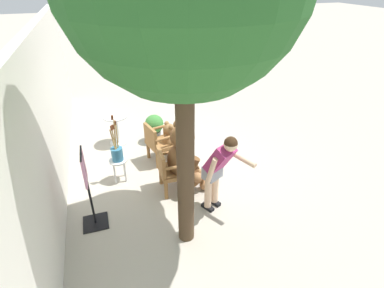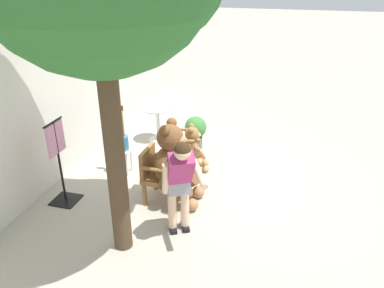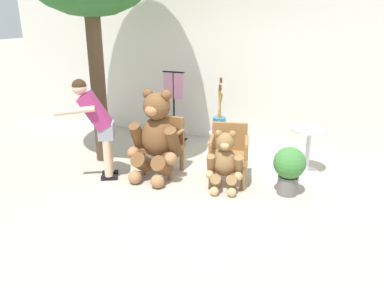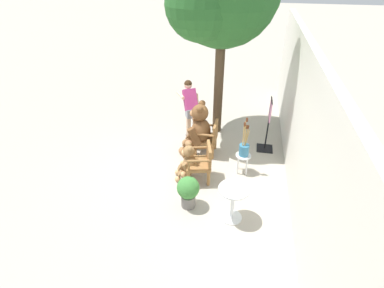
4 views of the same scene
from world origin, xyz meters
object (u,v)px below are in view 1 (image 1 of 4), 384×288
(potted_plant, at_px, (154,126))
(clothing_display_stand, at_px, (88,188))
(teddy_bear_small, at_px, (171,141))
(teddy_bear_large, at_px, (184,158))
(person_visitor, at_px, (219,166))
(brush_bucket, at_px, (117,152))
(wooden_chair_left, at_px, (171,169))
(white_stool, at_px, (119,164))
(wooden_chair_right, at_px, (158,142))
(round_side_table, at_px, (116,126))

(potted_plant, relative_size, clothing_display_stand, 0.50)
(potted_plant, bearing_deg, teddy_bear_small, -167.66)
(teddy_bear_large, distance_m, potted_plant, 1.96)
(person_visitor, xyz_separation_m, potted_plant, (2.72, 0.50, -0.51))
(person_visitor, distance_m, brush_bucket, 2.05)
(person_visitor, relative_size, clothing_display_stand, 1.11)
(wooden_chair_left, relative_size, brush_bucket, 0.93)
(teddy_bear_small, bearing_deg, person_visitor, -170.39)
(person_visitor, distance_m, white_stool, 2.11)
(wooden_chair_right, height_order, clothing_display_stand, clothing_display_stand)
(teddy_bear_small, relative_size, white_stool, 1.88)
(wooden_chair_left, relative_size, clothing_display_stand, 0.63)
(teddy_bear_small, bearing_deg, teddy_bear_large, 178.26)
(round_side_table, height_order, clothing_display_stand, clothing_display_stand)
(wooden_chair_left, height_order, wooden_chair_right, same)
(wooden_chair_left, distance_m, round_side_table, 2.23)
(wooden_chair_right, distance_m, clothing_display_stand, 2.09)
(wooden_chair_right, bearing_deg, teddy_bear_small, -84.82)
(brush_bucket, bearing_deg, person_visitor, -133.32)
(wooden_chair_left, distance_m, person_visitor, 1.08)
(wooden_chair_right, bearing_deg, round_side_table, 36.13)
(teddy_bear_large, height_order, brush_bucket, brush_bucket)
(person_visitor, bearing_deg, teddy_bear_large, 23.94)
(potted_plant, bearing_deg, wooden_chair_left, 177.08)
(person_visitor, height_order, round_side_table, person_visitor)
(wooden_chair_left, xyz_separation_m, white_stool, (0.61, 0.88, -0.11))
(round_side_table, relative_size, clothing_display_stand, 0.53)
(teddy_bear_large, height_order, teddy_bear_small, teddy_bear_large)
(brush_bucket, relative_size, round_side_table, 1.29)
(white_stool, height_order, round_side_table, round_side_table)
(teddy_bear_small, height_order, clothing_display_stand, clothing_display_stand)
(teddy_bear_small, distance_m, brush_bucket, 1.27)
(round_side_table, relative_size, potted_plant, 1.06)
(brush_bucket, distance_m, clothing_display_stand, 1.21)
(teddy_bear_large, xyz_separation_m, brush_bucket, (0.62, 1.14, -0.02))
(teddy_bear_large, bearing_deg, potted_plant, 4.60)
(wooden_chair_right, relative_size, brush_bucket, 0.93)
(teddy_bear_large, relative_size, teddy_bear_small, 1.56)
(wooden_chair_left, xyz_separation_m, potted_plant, (1.93, -0.10, -0.07))
(wooden_chair_left, bearing_deg, teddy_bear_large, -90.60)
(wooden_chair_left, height_order, teddy_bear_large, teddy_bear_large)
(teddy_bear_large, xyz_separation_m, clothing_display_stand, (-0.47, 1.66, 0.06))
(brush_bucket, xyz_separation_m, clothing_display_stand, (-1.08, 0.53, 0.07))
(teddy_bear_large, bearing_deg, teddy_bear_small, -1.74)
(person_visitor, relative_size, round_side_table, 2.10)
(white_stool, height_order, potted_plant, potted_plant)
(teddy_bear_small, height_order, person_visitor, person_visitor)
(person_visitor, relative_size, brush_bucket, 1.63)
(wooden_chair_right, distance_m, teddy_bear_large, 1.10)
(brush_bucket, bearing_deg, teddy_bear_large, -118.50)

